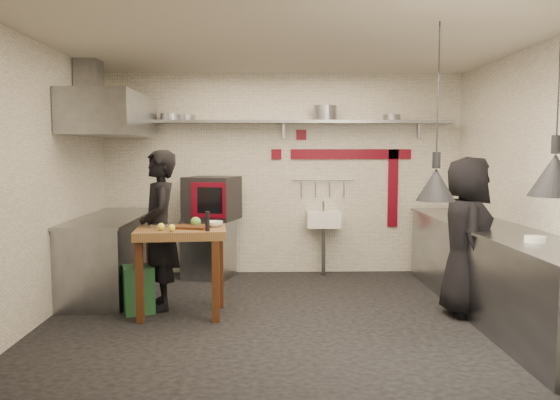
{
  "coord_description": "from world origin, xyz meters",
  "views": [
    {
      "loc": [
        -0.24,
        -5.58,
        1.71
      ],
      "look_at": [
        -0.09,
        0.3,
        1.19
      ],
      "focal_mm": 35.0,
      "sensor_mm": 36.0,
      "label": 1
    }
  ],
  "objects_px": {
    "prep_table": "(182,272)",
    "chef_right": "(467,236)",
    "oven_stand": "(209,248)",
    "combi_oven": "(212,198)",
    "chef_left": "(159,230)",
    "green_bin": "(139,289)"
  },
  "relations": [
    {
      "from": "prep_table",
      "to": "chef_right",
      "type": "bearing_deg",
      "value": -6.58
    },
    {
      "from": "oven_stand",
      "to": "chef_right",
      "type": "distance_m",
      "value": 3.42
    },
    {
      "from": "combi_oven",
      "to": "chef_right",
      "type": "bearing_deg",
      "value": -14.71
    },
    {
      "from": "combi_oven",
      "to": "chef_left",
      "type": "distance_m",
      "value": 1.51
    },
    {
      "from": "combi_oven",
      "to": "prep_table",
      "type": "bearing_deg",
      "value": -78.22
    },
    {
      "from": "oven_stand",
      "to": "combi_oven",
      "type": "xyz_separation_m",
      "value": [
        0.06,
        -0.03,
        0.69
      ]
    },
    {
      "from": "chef_left",
      "to": "chef_right",
      "type": "bearing_deg",
      "value": 69.1
    },
    {
      "from": "combi_oven",
      "to": "green_bin",
      "type": "height_order",
      "value": "combi_oven"
    },
    {
      "from": "oven_stand",
      "to": "chef_right",
      "type": "relative_size",
      "value": 0.48
    },
    {
      "from": "prep_table",
      "to": "chef_right",
      "type": "distance_m",
      "value": 3.01
    },
    {
      "from": "green_bin",
      "to": "chef_right",
      "type": "bearing_deg",
      "value": -2.64
    },
    {
      "from": "green_bin",
      "to": "chef_right",
      "type": "xyz_separation_m",
      "value": [
        3.46,
        -0.16,
        0.58
      ]
    },
    {
      "from": "green_bin",
      "to": "prep_table",
      "type": "relative_size",
      "value": 0.54
    },
    {
      "from": "green_bin",
      "to": "prep_table",
      "type": "distance_m",
      "value": 0.53
    },
    {
      "from": "prep_table",
      "to": "chef_left",
      "type": "height_order",
      "value": "chef_left"
    },
    {
      "from": "oven_stand",
      "to": "chef_left",
      "type": "xyz_separation_m",
      "value": [
        -0.38,
        -1.46,
        0.47
      ]
    },
    {
      "from": "green_bin",
      "to": "chef_right",
      "type": "distance_m",
      "value": 3.51
    },
    {
      "from": "prep_table",
      "to": "chef_left",
      "type": "xyz_separation_m",
      "value": [
        -0.28,
        0.26,
        0.41
      ]
    },
    {
      "from": "combi_oven",
      "to": "chef_right",
      "type": "relative_size",
      "value": 0.39
    },
    {
      "from": "prep_table",
      "to": "chef_right",
      "type": "relative_size",
      "value": 0.55
    },
    {
      "from": "combi_oven",
      "to": "green_bin",
      "type": "relative_size",
      "value": 1.28
    },
    {
      "from": "combi_oven",
      "to": "green_bin",
      "type": "xyz_separation_m",
      "value": [
        -0.63,
        -1.59,
        -0.84
      ]
    }
  ]
}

